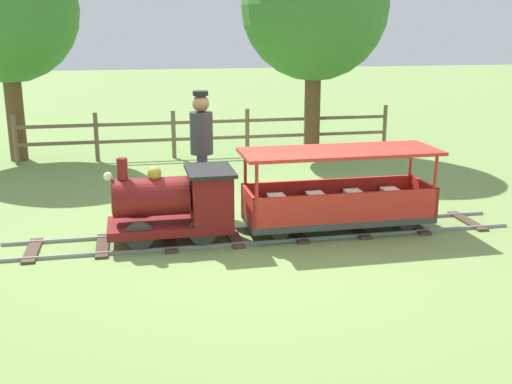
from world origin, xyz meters
TOP-DOWN VIEW (x-y plane):
  - ground_plane at (0.00, 0.00)m, footprint 60.00×60.00m
  - track at (0.00, -0.11)m, footprint 0.77×6.05m
  - locomotive at (0.00, 0.92)m, footprint 0.73×1.45m
  - passenger_car at (0.00, -1.01)m, footprint 0.83×2.35m
  - conductor_person at (1.13, 0.49)m, footprint 0.30×0.30m
  - oak_tree_far at (4.60, -2.06)m, footprint 2.74×2.74m
  - oak_tree_distant at (5.17, 3.44)m, footprint 2.56×2.56m
  - fence_section at (4.75, -0.11)m, footprint 0.08×7.13m

SIDE VIEW (x-z plane):
  - ground_plane at x=0.00m, z-range 0.00..0.00m
  - track at x=0.00m, z-range 0.00..0.04m
  - passenger_car at x=0.00m, z-range -0.06..0.91m
  - locomotive at x=0.00m, z-range -0.01..0.97m
  - fence_section at x=4.75m, z-range 0.03..0.93m
  - conductor_person at x=1.13m, z-range 0.15..1.77m
  - oak_tree_distant at x=5.17m, z-range 0.69..4.68m
  - oak_tree_far at x=4.60m, z-range 0.69..4.85m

